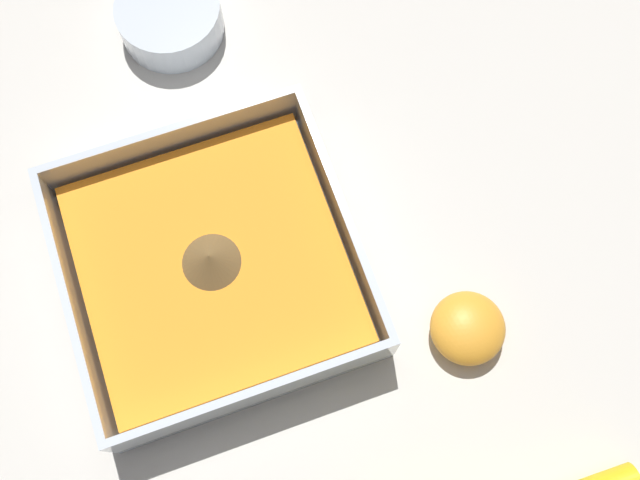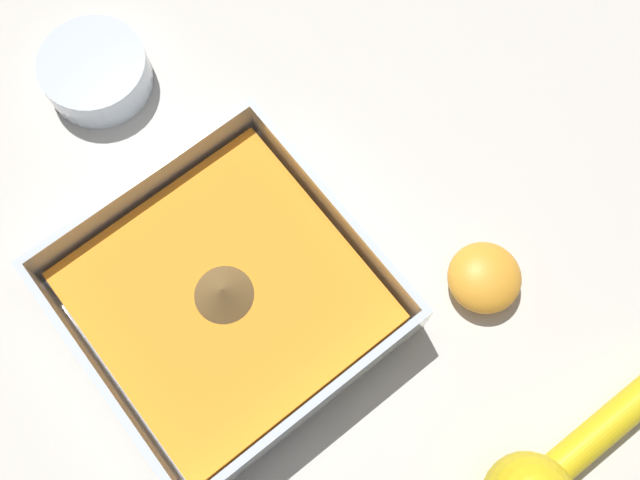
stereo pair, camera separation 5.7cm
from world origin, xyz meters
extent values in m
plane|color=beige|center=(0.00, 0.00, 0.00)|extent=(4.00, 4.00, 0.00)
cube|color=silver|center=(-0.02, 0.04, 0.00)|extent=(0.22, 0.22, 0.01)
cube|color=silver|center=(-0.02, 0.15, 0.03)|extent=(0.22, 0.01, 0.05)
cube|color=silver|center=(-0.02, -0.06, 0.03)|extent=(0.22, 0.01, 0.05)
cube|color=silver|center=(0.09, 0.04, 0.03)|extent=(0.01, 0.20, 0.05)
cube|color=silver|center=(-0.12, 0.04, 0.03)|extent=(0.01, 0.20, 0.05)
cube|color=orange|center=(-0.02, 0.04, 0.02)|extent=(0.20, 0.20, 0.02)
cone|color=brown|center=(-0.02, 0.04, 0.04)|extent=(0.04, 0.04, 0.02)
cylinder|color=silver|center=(0.21, 0.01, 0.02)|extent=(0.09, 0.09, 0.03)
cylinder|color=brown|center=(0.21, 0.01, 0.01)|extent=(0.08, 0.08, 0.02)
cylinder|color=yellow|center=(-0.27, -0.13, 0.01)|extent=(0.03, 0.13, 0.02)
ellipsoid|color=orange|center=(-0.13, -0.12, 0.02)|extent=(0.06, 0.06, 0.03)
camera|label=1|loc=(-0.19, 0.02, 0.57)|focal=42.00mm
camera|label=2|loc=(-0.17, 0.07, 0.57)|focal=42.00mm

